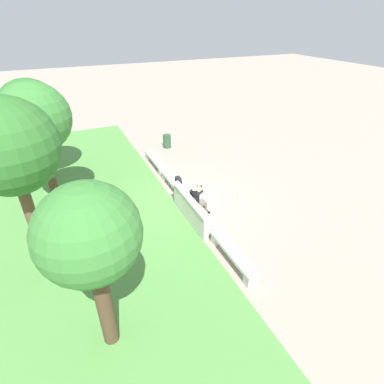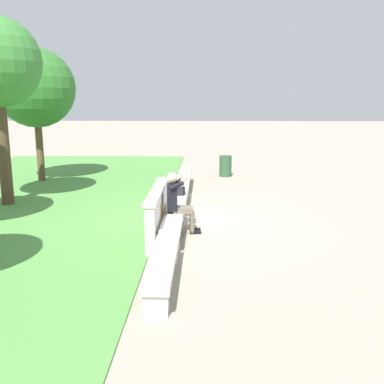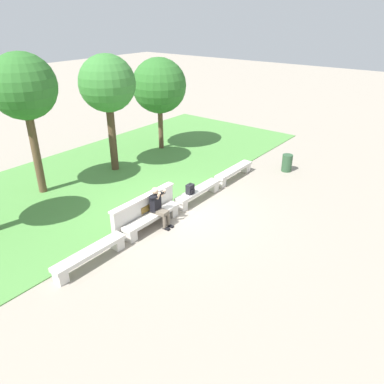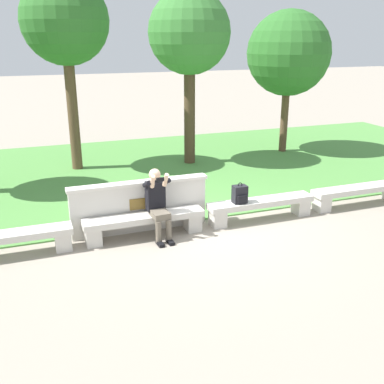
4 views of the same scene
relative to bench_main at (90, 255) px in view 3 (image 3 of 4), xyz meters
The scene contains 13 objects.
ground_plane 3.73m from the bench_main, ahead, with size 80.00×80.00×0.00m, color gray.
grass_strip 5.75m from the bench_main, 49.68° to the left, with size 21.74×8.00×0.03m, color #518E42.
bench_main is the anchor object (origin of this frame).
bench_near 2.48m from the bench_main, ahead, with size 2.30×0.40×0.45m.
bench_mid 4.96m from the bench_main, ahead, with size 2.30×0.40×0.45m.
bench_far 7.44m from the bench_main, ahead, with size 2.30×0.40×0.45m.
backrest_wall_with_plaque 2.51m from the bench_main, ahead, with size 2.72×0.24×1.01m.
person_photographer 2.76m from the bench_main, ahead, with size 0.49×0.74×1.32m.
backpack 4.46m from the bench_main, ahead, with size 0.28×0.24×0.43m.
tree_behind_wall 10.18m from the bench_main, 30.45° to the left, with size 2.60×2.60×4.43m.
tree_left_background 6.58m from the bench_main, 70.72° to the left, with size 2.30×2.30×5.17m.
tree_far_back 7.66m from the bench_main, 42.67° to the left, with size 2.29×2.29×4.87m.
trash_bin 9.65m from the bench_main, ahead, with size 0.44×0.44×0.75m, color #2D5133.
Camera 3 is at (-8.72, -7.42, 6.36)m, focal length 35.00 mm.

